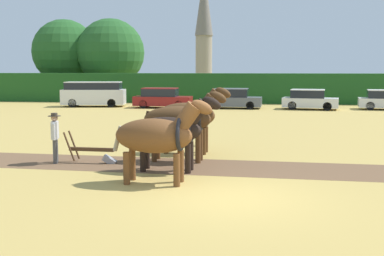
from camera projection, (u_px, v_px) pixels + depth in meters
ground_plane at (227, 197)px, 11.69m from camera, size 240.00×240.00×0.00m
plowed_furrow_strip at (18, 160)px, 16.29m from camera, size 35.77×3.98×0.01m
hedgerow at (248, 88)px, 42.53m from camera, size 79.50×1.45×2.64m
tree_far_left at (65, 52)px, 49.71m from camera, size 6.64×6.64×8.10m
tree_left at (111, 53)px, 48.43m from camera, size 6.78×6.78×8.05m
church_spire at (204, 27)px, 70.83m from camera, size 2.69×2.69×17.44m
draft_horse_lead_left at (158, 135)px, 12.87m from camera, size 2.80×1.07×2.36m
draft_horse_lead_right at (171, 130)px, 14.43m from camera, size 2.85×0.93×2.35m
draft_horse_trail_left at (181, 119)px, 15.97m from camera, size 2.93×1.00×2.43m
draft_horse_trail_right at (189, 115)px, 17.52m from camera, size 2.86×1.08×2.50m
plow at (95, 153)px, 15.78m from camera, size 1.76×0.48×1.13m
farmer_at_plow at (55, 134)px, 15.71m from camera, size 0.41×0.63×1.65m
farmer_beside_team at (201, 123)px, 19.18m from camera, size 0.25×0.65×1.60m
parked_van at (94, 94)px, 38.94m from camera, size 5.23×2.60×2.00m
parked_car_left at (162, 98)px, 37.74m from camera, size 4.52×1.85×1.56m
parked_car_center_left at (233, 99)px, 37.26m from camera, size 4.36×2.11×1.54m
parked_car_center at (310, 100)px, 36.26m from camera, size 4.33×2.48×1.51m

